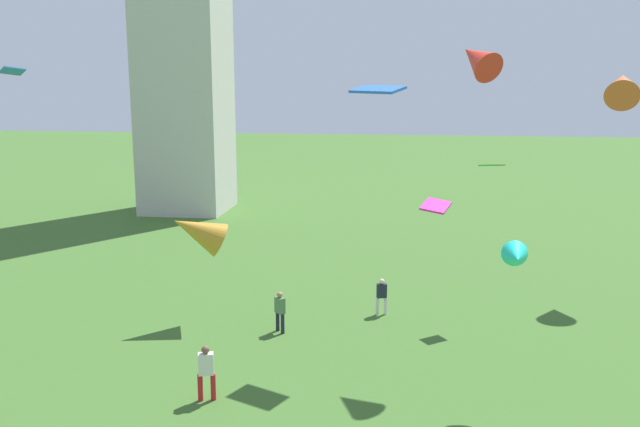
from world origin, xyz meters
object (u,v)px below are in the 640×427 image
object	(u,v)px
kite_flying_0	(623,85)
kite_flying_5	(13,71)
kite_flying_1	(477,58)
person_0	(280,309)
person_1	(206,370)
person_3	(382,294)
kite_flying_7	(436,206)
kite_flying_9	(516,256)
kite_flying_11	(378,89)
kite_flying_4	(492,165)
kite_flying_2	(197,231)

from	to	relation	value
kite_flying_0	kite_flying_5	xyz separation A→B (m)	(-23.85, -11.59, 0.55)
kite_flying_1	kite_flying_5	world-z (taller)	kite_flying_1
person_0	kite_flying_1	size ratio (longest dim) A/B	0.75
person_1	person_3	bearing A→B (deg)	43.60
person_0	kite_flying_7	distance (m)	9.56
kite_flying_1	kite_flying_9	xyz separation A→B (m)	(0.99, -4.85, -6.02)
kite_flying_5	kite_flying_11	xyz separation A→B (m)	(12.71, 2.27, -0.65)
kite_flying_5	kite_flying_9	distance (m)	18.21
person_3	kite_flying_9	xyz separation A→B (m)	(4.34, -7.51, 3.84)
person_0	kite_flying_9	distance (m)	10.35
kite_flying_4	kite_flying_0	bearing A→B (deg)	-178.13
person_0	person_1	size ratio (longest dim) A/B	0.92
kite_flying_0	kite_flying_2	size ratio (longest dim) A/B	1.05
person_3	kite_flying_11	bearing A→B (deg)	73.12
kite_flying_9	kite_flying_11	xyz separation A→B (m)	(-4.50, 4.34, 4.93)
person_0	kite_flying_2	bearing A→B (deg)	32.84
person_1	kite_flying_1	distance (m)	14.27
person_1	person_3	size ratio (longest dim) A/B	1.15
kite_flying_4	kite_flying_5	xyz separation A→B (m)	(-17.34, -6.23, 3.82)
person_3	kite_flying_5	size ratio (longest dim) A/B	1.78
kite_flying_4	kite_flying_7	world-z (taller)	kite_flying_4
person_3	kite_flying_0	xyz separation A→B (m)	(10.98, 6.14, 8.87)
kite_flying_2	kite_flying_4	xyz separation A→B (m)	(12.05, 2.54, 2.60)
kite_flying_4	kite_flying_9	size ratio (longest dim) A/B	0.90
kite_flying_11	kite_flying_2	bearing A→B (deg)	14.82
kite_flying_9	kite_flying_5	bearing A→B (deg)	176.44
kite_flying_0	kite_flying_9	xyz separation A→B (m)	(-6.64, -13.65, -5.03)
kite_flying_0	kite_flying_11	size ratio (longest dim) A/B	1.43
kite_flying_9	kite_flying_4	bearing A→B (deg)	92.40
kite_flying_9	kite_flying_11	size ratio (longest dim) A/B	0.59
kite_flying_4	kite_flying_11	distance (m)	6.87
kite_flying_7	person_3	bearing A→B (deg)	-150.54
kite_flying_9	kite_flying_1	bearing A→B (deg)	104.86
kite_flying_2	kite_flying_7	world-z (taller)	kite_flying_7
kite_flying_0	kite_flying_4	size ratio (longest dim) A/B	2.67
kite_flying_1	kite_flying_11	size ratio (longest dim) A/B	1.08
person_1	kite_flying_4	bearing A→B (deg)	28.83
person_3	kite_flying_1	xyz separation A→B (m)	(3.35, -2.66, 9.87)
kite_flying_5	kite_flying_1	bearing A→B (deg)	134.05
kite_flying_11	kite_flying_7	bearing A→B (deg)	138.47
kite_flying_2	kite_flying_11	distance (m)	9.51
person_1	kite_flying_2	size ratio (longest dim) A/B	0.64
person_3	kite_flying_9	bearing A→B (deg)	106.00
kite_flying_9	kite_flying_7	bearing A→B (deg)	-166.46
kite_flying_0	kite_flying_2	distance (m)	21.01
kite_flying_0	kite_flying_9	size ratio (longest dim) A/B	2.42
person_0	kite_flying_0	size ratio (longest dim) A/B	0.56
person_1	kite_flying_11	bearing A→B (deg)	32.18
kite_flying_4	kite_flying_11	xyz separation A→B (m)	(-4.63, -3.96, 3.17)
kite_flying_0	kite_flying_11	distance (m)	14.52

